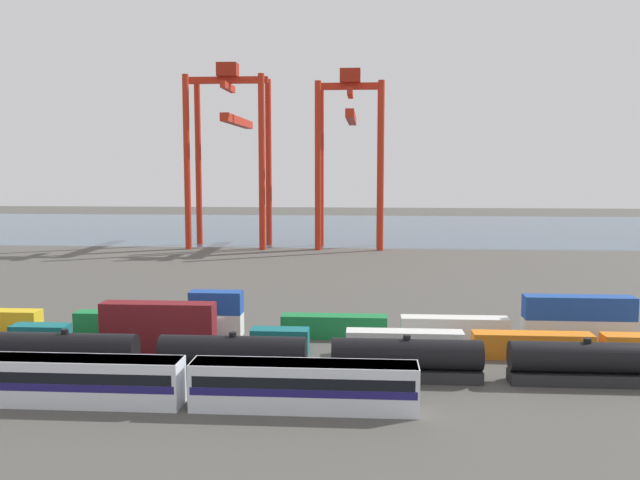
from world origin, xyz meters
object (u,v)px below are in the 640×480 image
at_px(shipping_container_6, 532,345).
at_px(shipping_container_9, 102,322).
at_px(shipping_container_12, 334,326).
at_px(freight_tank_row, 233,356).
at_px(gantry_crane_west, 231,137).
at_px(shipping_container_5, 404,343).
at_px(shipping_container_1, 40,336).
at_px(gantry_crane_central, 350,139).
at_px(shipping_container_10, 217,324).
at_px(passenger_train, 72,379).
at_px(shipping_container_4, 280,341).

xyz_separation_m(shipping_container_6, shipping_container_9, (-48.07, 6.97, 0.00)).
height_order(shipping_container_6, shipping_container_12, same).
distance_m(freight_tank_row, gantry_crane_west, 110.34).
relative_size(shipping_container_5, shipping_container_9, 2.00).
bearing_deg(shipping_container_6, shipping_container_9, 171.75).
bearing_deg(shipping_container_1, freight_tank_row, -20.24).
xyz_separation_m(freight_tank_row, shipping_container_9, (-18.69, 15.35, -0.67)).
bearing_deg(gantry_crane_central, shipping_container_10, -98.21).
relative_size(shipping_container_9, shipping_container_10, 1.00).
xyz_separation_m(passenger_train, shipping_container_5, (28.13, 16.71, -0.84)).
bearing_deg(shipping_container_12, shipping_container_4, -127.49).
distance_m(shipping_container_4, gantry_crane_west, 103.27).
distance_m(passenger_train, gantry_crane_central, 117.75).
height_order(shipping_container_4, gantry_crane_west, gantry_crane_west).
distance_m(shipping_container_1, gantry_crane_west, 100.32).
xyz_separation_m(shipping_container_4, gantry_crane_central, (4.63, 96.90, 24.71)).
bearing_deg(shipping_container_10, shipping_container_4, -39.90).
relative_size(shipping_container_4, gantry_crane_central, 0.14).
bearing_deg(passenger_train, shipping_container_6, 22.10).
xyz_separation_m(shipping_container_9, gantry_crane_central, (26.65, 89.93, 24.71)).
bearing_deg(shipping_container_5, passenger_train, -149.28).
bearing_deg(freight_tank_row, shipping_container_9, 140.60).
bearing_deg(shipping_container_5, shipping_container_12, 137.79).
xyz_separation_m(passenger_train, gantry_crane_west, (-9.47, 113.74, 24.58)).
bearing_deg(gantry_crane_west, shipping_container_12, -71.63).
height_order(shipping_container_5, gantry_crane_central, gantry_crane_central).
bearing_deg(passenger_train, shipping_container_9, 106.28).
height_order(passenger_train, shipping_container_6, passenger_train).
bearing_deg(passenger_train, shipping_container_4, 47.90).
bearing_deg(shipping_container_1, gantry_crane_west, 89.12).
distance_m(shipping_container_1, gantry_crane_central, 104.60).
bearing_deg(gantry_crane_west, freight_tank_row, -78.61).
height_order(shipping_container_5, gantry_crane_west, gantry_crane_west).
bearing_deg(gantry_crane_west, passenger_train, -85.24).
height_order(shipping_container_4, shipping_container_9, same).
xyz_separation_m(freight_tank_row, shipping_container_4, (3.33, 8.38, -0.67)).
xyz_separation_m(shipping_container_1, shipping_container_5, (39.09, 0.00, 0.00)).
xyz_separation_m(shipping_container_6, shipping_container_12, (-20.71, 6.97, 0.00)).
relative_size(shipping_container_9, shipping_container_12, 0.50).
bearing_deg(shipping_container_4, freight_tank_row, -111.68).
bearing_deg(shipping_container_6, shipping_container_10, 168.55).
bearing_deg(shipping_container_12, gantry_crane_central, 90.45).
bearing_deg(gantry_crane_central, gantry_crane_west, 179.74).
relative_size(passenger_train, gantry_crane_central, 1.34).
xyz_separation_m(passenger_train, shipping_container_10, (6.76, 23.68, -0.84)).
bearing_deg(gantry_crane_central, shipping_container_9, -106.51).
distance_m(shipping_container_6, shipping_container_12, 21.85).
distance_m(shipping_container_6, gantry_crane_west, 112.36).
height_order(shipping_container_6, shipping_container_10, same).
height_order(passenger_train, freight_tank_row, freight_tank_row).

